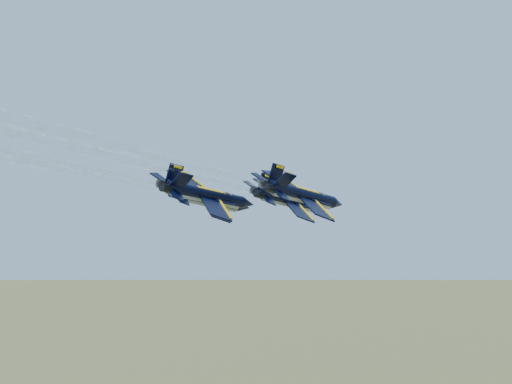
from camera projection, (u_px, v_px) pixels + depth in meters
The scene contains 4 objects.
jet_lead at pixel (290, 200), 100.40m from camera, with size 12.74×19.64×8.19m.
jet_left at pixel (210, 200), 100.28m from camera, with size 12.74×19.64×8.19m.
jet_right at pixel (304, 195), 86.59m from camera, with size 12.74×19.64×8.19m.
jet_slot at pixel (208, 195), 86.52m from camera, with size 12.74×19.64×8.19m.
Camera 1 is at (50.46, -77.68, 87.55)m, focal length 40.00 mm.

